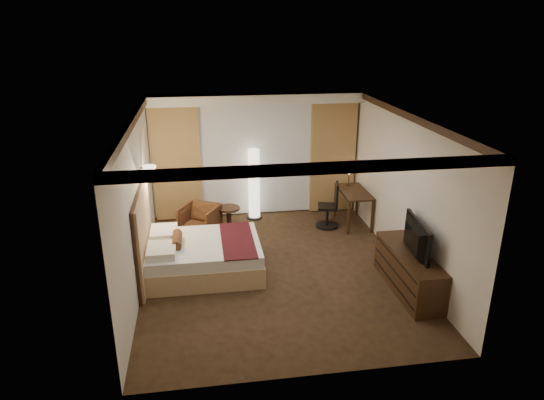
{
  "coord_description": "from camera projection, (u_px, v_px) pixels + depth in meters",
  "views": [
    {
      "loc": [
        -1.21,
        -7.45,
        4.09
      ],
      "look_at": [
        0.0,
        0.4,
        1.15
      ],
      "focal_mm": 32.0,
      "sensor_mm": 36.0,
      "label": 1
    }
  ],
  "objects": [
    {
      "name": "side_table",
      "position": [
        229.0,
        219.0,
        10.01
      ],
      "size": [
        0.46,
        0.46,
        0.5
      ],
      "primitive_type": null,
      "color": "black",
      "rests_on": "floor"
    },
    {
      "name": "floor",
      "position": [
        275.0,
        269.0,
        8.5
      ],
      "size": [
        4.5,
        5.5,
        0.01
      ],
      "primitive_type": "cube",
      "color": "black",
      "rests_on": "ground"
    },
    {
      "name": "right_wall",
      "position": [
        404.0,
        190.0,
        8.35
      ],
      "size": [
        0.02,
        5.5,
        2.7
      ],
      "primitive_type": "cube",
      "color": "beige",
      "rests_on": "floor"
    },
    {
      "name": "back_wall",
      "position": [
        256.0,
        155.0,
        10.58
      ],
      "size": [
        4.5,
        0.02,
        2.7
      ],
      "primitive_type": "cube",
      "color": "beige",
      "rests_on": "floor"
    },
    {
      "name": "left_wall",
      "position": [
        136.0,
        204.0,
        7.71
      ],
      "size": [
        0.02,
        5.5,
        2.7
      ],
      "primitive_type": "cube",
      "color": "beige",
      "rests_on": "floor"
    },
    {
      "name": "armchair",
      "position": [
        200.0,
        219.0,
        9.72
      ],
      "size": [
        0.91,
        0.89,
        0.71
      ],
      "primitive_type": "imported",
      "rotation": [
        0.0,
        0.0,
        -0.5
      ],
      "color": "#472115",
      "rests_on": "floor"
    },
    {
      "name": "wall_sconce",
      "position": [
        150.0,
        172.0,
        8.44
      ],
      "size": [
        0.24,
        0.24,
        0.24
      ],
      "primitive_type": null,
      "color": "white",
      "rests_on": "left_wall"
    },
    {
      "name": "ceiling",
      "position": [
        276.0,
        116.0,
        7.56
      ],
      "size": [
        4.5,
        5.5,
        0.01
      ],
      "primitive_type": "cube",
      "color": "white",
      "rests_on": "back_wall"
    },
    {
      "name": "curtain_right_drape",
      "position": [
        333.0,
        158.0,
        10.73
      ],
      "size": [
        1.0,
        0.14,
        2.45
      ],
      "primitive_type": "cube",
      "color": "tan",
      "rests_on": "back_wall"
    },
    {
      "name": "soffit",
      "position": [
        256.0,
        99.0,
        9.91
      ],
      "size": [
        4.5,
        0.5,
        0.2
      ],
      "primitive_type": "cube",
      "color": "white",
      "rests_on": "ceiling"
    },
    {
      "name": "floor_lamp",
      "position": [
        254.0,
        184.0,
        10.45
      ],
      "size": [
        0.33,
        0.33,
        1.57
      ],
      "primitive_type": null,
      "color": "white",
      "rests_on": "floor"
    },
    {
      "name": "television",
      "position": [
        411.0,
        235.0,
        7.52
      ],
      "size": [
        0.71,
        1.11,
        0.14
      ],
      "primitive_type": "imported",
      "rotation": [
        0.0,
        0.0,
        1.47
      ],
      "color": "black",
      "rests_on": "dresser"
    },
    {
      "name": "curtain_sheer",
      "position": [
        256.0,
        160.0,
        10.54
      ],
      "size": [
        2.48,
        0.04,
        2.45
      ],
      "primitive_type": "cube",
      "color": "silver",
      "rests_on": "back_wall"
    },
    {
      "name": "office_chair",
      "position": [
        328.0,
        205.0,
        10.1
      ],
      "size": [
        0.57,
        0.57,
        0.98
      ],
      "primitive_type": null,
      "rotation": [
        0.0,
        0.0,
        -0.23
      ],
      "color": "black",
      "rests_on": "floor"
    },
    {
      "name": "headboard",
      "position": [
        144.0,
        236.0,
        8.03
      ],
      "size": [
        0.12,
        1.81,
        1.5
      ],
      "primitive_type": null,
      "color": "tan",
      "rests_on": "floor"
    },
    {
      "name": "curtain_left_drape",
      "position": [
        177.0,
        164.0,
        10.24
      ],
      "size": [
        1.0,
        0.14,
        2.45
      ],
      "primitive_type": "cube",
      "color": "tan",
      "rests_on": "back_wall"
    },
    {
      "name": "desk_lamp",
      "position": [
        349.0,
        178.0,
        10.44
      ],
      "size": [
        0.18,
        0.18,
        0.34
      ],
      "primitive_type": null,
      "color": "#FFD899",
      "rests_on": "desk"
    },
    {
      "name": "desk",
      "position": [
        353.0,
        208.0,
        10.26
      ],
      "size": [
        0.55,
        1.09,
        0.75
      ],
      "primitive_type": null,
      "color": "black",
      "rests_on": "floor"
    },
    {
      "name": "bed",
      "position": [
        204.0,
        257.0,
        8.33
      ],
      "size": [
        1.93,
        1.51,
        0.56
      ],
      "primitive_type": null,
      "color": "white",
      "rests_on": "floor"
    },
    {
      "name": "dresser",
      "position": [
        409.0,
        271.0,
        7.74
      ],
      "size": [
        0.5,
        1.72,
        0.67
      ],
      "primitive_type": null,
      "color": "black",
      "rests_on": "floor"
    },
    {
      "name": "crown_molding",
      "position": [
        276.0,
        120.0,
        7.58
      ],
      "size": [
        4.5,
        5.5,
        0.12
      ],
      "primitive_type": null,
      "color": "black",
      "rests_on": "ceiling"
    }
  ]
}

